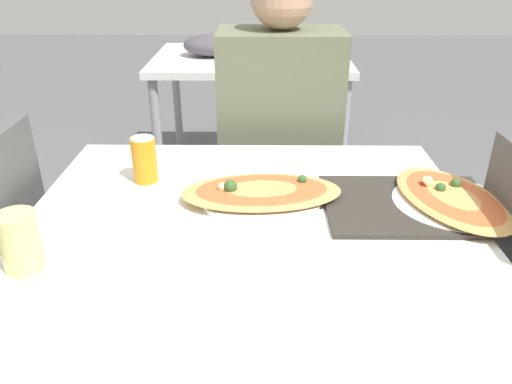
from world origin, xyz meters
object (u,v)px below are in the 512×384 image
Objects in this scene: person_seated at (279,118)px; pizza_second at (452,200)px; drink_glass at (20,242)px; chair_far_seated at (277,164)px; pizza_main at (261,193)px; soda_can at (144,160)px; dining_table at (250,247)px.

pizza_second is (0.40, -0.63, 0.00)m from person_seated.
chair_far_seated is at bearing 61.96° from drink_glass.
person_seated is at bearing 83.77° from pizza_main.
drink_glass is (-0.54, -0.89, 0.04)m from person_seated.
dining_table is at bearing -36.98° from soda_can.
person_seated reaches higher than soda_can.
drink_glass is (-0.54, -1.00, 0.27)m from chair_far_seated.
person_seated is at bearing 59.07° from drink_glass.
person_seated is 0.74m from pizza_second.
person_seated is 3.00× the size of pizza_main.
pizza_second is (0.78, -0.14, -0.04)m from soda_can.
pizza_second is (0.40, -0.74, 0.23)m from chair_far_seated.
pizza_main reaches higher than dining_table.
drink_glass is at bearing 61.96° from chair_far_seated.
chair_far_seated is at bearing 84.75° from pizza_main.
drink_glass is (-0.44, -0.19, 0.13)m from dining_table.
drink_glass is 0.98m from pizza_second.
chair_far_seated is 0.87m from pizza_second.
dining_table is 0.86× the size of person_seated.
dining_table is at bearing 83.64° from chair_far_seated.
pizza_second is (0.94, 0.27, -0.04)m from drink_glass.
person_seated reaches higher than pizza_main.
pizza_second is at bearing 15.90° from drink_glass.
drink_glass is at bearing -164.10° from pizza_second.
chair_far_seated is at bearing 118.63° from pizza_second.
pizza_main is 0.56m from drink_glass.
chair_far_seated is at bearing 83.64° from dining_table.
pizza_second is at bearing 118.63° from chair_far_seated.
chair_far_seated is at bearing 57.58° from soda_can.
pizza_main is 3.34× the size of soda_can.
dining_table is 2.57× the size of pizza_main.
pizza_second is at bearing -10.29° from soda_can.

